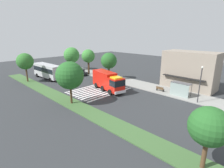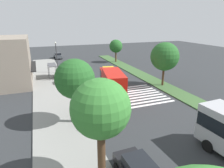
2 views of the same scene
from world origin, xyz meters
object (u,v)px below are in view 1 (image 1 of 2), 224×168
(transit_bus, at_px, (47,70))
(sidewalk_tree_center, at_px, (109,61))
(parked_car_west, at_px, (80,72))
(street_lamp, at_px, (200,82))
(bench_near_shelter, at_px, (160,89))
(sidewalk_tree_west, at_px, (88,56))
(bus_stop_shelter, at_px, (180,87))
(median_tree_far_west, at_px, (25,61))
(sidewalk_tree_far_west, at_px, (72,55))
(median_tree_center, at_px, (209,127))
(fire_truck, at_px, (108,81))
(median_tree_west, at_px, (70,75))
(parked_car_mid, at_px, (107,79))

(transit_bus, bearing_deg, sidewalk_tree_center, -141.54)
(parked_car_west, distance_m, sidewalk_tree_center, 10.51)
(transit_bus, xyz_separation_m, street_lamp, (33.88, 10.05, 1.59))
(sidewalk_tree_center, bearing_deg, bench_near_shelter, 2.23)
(parked_car_west, relative_size, sidewalk_tree_west, 0.66)
(bus_stop_shelter, bearing_deg, median_tree_far_west, -152.15)
(street_lamp, relative_size, median_tree_far_west, 0.90)
(bench_near_shelter, distance_m, sidewalk_tree_center, 14.83)
(sidewalk_tree_far_west, distance_m, sidewalk_tree_center, 16.85)
(sidewalk_tree_far_west, bearing_deg, sidewalk_tree_center, 0.00)
(sidewalk_tree_center, distance_m, median_tree_center, 31.72)
(sidewalk_tree_west, height_order, sidewalk_tree_center, sidewalk_tree_west)
(sidewalk_tree_far_west, bearing_deg, bus_stop_shelter, 0.93)
(street_lamp, xyz_separation_m, sidewalk_tree_far_west, (-38.66, 0.40, 1.01))
(street_lamp, bearing_deg, fire_truck, -159.32)
(fire_truck, distance_m, median_tree_far_west, 20.91)
(sidewalk_tree_west, relative_size, median_tree_west, 1.00)
(sidewalk_tree_far_west, height_order, median_tree_far_west, sidewalk_tree_far_west)
(fire_truck, bearing_deg, parked_car_mid, 150.51)
(bus_stop_shelter, distance_m, median_tree_far_west, 34.59)
(parked_car_mid, distance_m, bench_near_shelter, 12.99)
(transit_bus, relative_size, bus_stop_shelter, 2.94)
(parked_car_mid, height_order, median_tree_west, median_tree_west)
(fire_truck, distance_m, median_tree_center, 23.39)
(transit_bus, height_order, bus_stop_shelter, transit_bus)
(fire_truck, relative_size, parked_car_west, 1.95)
(bus_stop_shelter, bearing_deg, median_tree_center, -59.64)
(bench_near_shelter, height_order, street_lamp, street_lamp)
(parked_car_west, bearing_deg, median_tree_center, -21.24)
(fire_truck, xyz_separation_m, street_lamp, (15.54, 5.86, 1.71))
(parked_car_west, xyz_separation_m, street_lamp, (31.32, 1.80, 2.89))
(bench_near_shelter, bearing_deg, transit_bus, -157.30)
(parked_car_west, bearing_deg, transit_bus, -108.76)
(bus_stop_shelter, distance_m, sidewalk_tree_west, 26.73)
(sidewalk_tree_center, height_order, median_tree_center, sidewalk_tree_center)
(parked_car_west, distance_m, median_tree_west, 21.71)
(bench_near_shelter, distance_m, street_lamp, 8.28)
(transit_bus, xyz_separation_m, bus_stop_shelter, (30.29, 11.01, -0.28))
(bench_near_shelter, xyz_separation_m, street_lamp, (7.59, -0.95, 3.17))
(transit_bus, bearing_deg, fire_truck, -169.58)
(bus_stop_shelter, height_order, sidewalk_tree_west, sidewalk_tree_west)
(parked_car_west, distance_m, transit_bus, 8.73)
(median_tree_far_west, bearing_deg, transit_bus, 88.10)
(bus_stop_shelter, xyz_separation_m, bench_near_shelter, (-4.00, -0.01, -1.30))
(street_lamp, height_order, median_tree_west, median_tree_west)
(parked_car_mid, distance_m, median_tree_far_west, 19.60)
(street_lamp, relative_size, sidewalk_tree_far_west, 0.87)
(bench_near_shelter, xyz_separation_m, sidewalk_tree_far_west, (-31.07, -0.55, 4.18))
(bench_near_shelter, height_order, median_tree_west, median_tree_west)
(sidewalk_tree_center, bearing_deg, bus_stop_shelter, 1.78)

